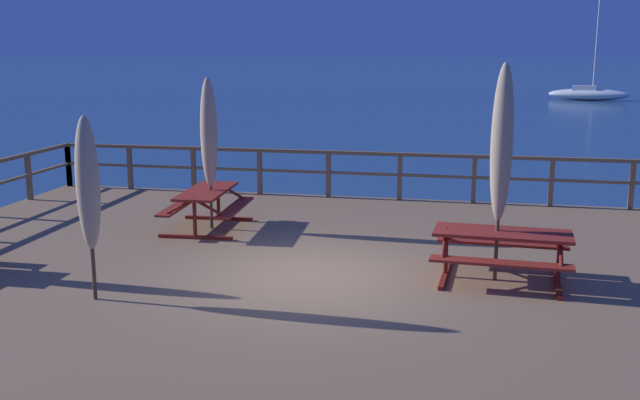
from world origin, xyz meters
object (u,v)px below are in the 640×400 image
Objects in this scene: picnic_table_front_right at (502,245)px; sailboat_distant at (588,94)px; picnic_table_front_left at (207,201)px; patio_umbrella_tall_mid_right at (209,134)px; patio_umbrella_tall_front at (502,144)px; patio_umbrella_short_back at (88,184)px.

sailboat_distant is (8.55, 49.33, -0.69)m from picnic_table_front_right.
picnic_table_front_left is at bearing 158.42° from picnic_table_front_right.
patio_umbrella_tall_front reaches higher than patio_umbrella_tall_mid_right.
patio_umbrella_short_back is (-0.21, -4.13, -0.21)m from patio_umbrella_tall_mid_right.
sailboat_distant reaches higher than patio_umbrella_tall_front.
sailboat_distant is (13.97, 47.19, -0.68)m from picnic_table_front_left.
patio_umbrella_short_back is at bearing -91.91° from picnic_table_front_left.
patio_umbrella_tall_front is at bearing -99.93° from sailboat_distant.
patio_umbrella_tall_front reaches higher than picnic_table_front_left.
picnic_table_front_right is at bearing -22.12° from patio_umbrella_tall_mid_right.
patio_umbrella_tall_front is at bearing -21.49° from picnic_table_front_left.
picnic_table_front_left is 0.25× the size of sailboat_distant.
patio_umbrella_tall_mid_right is 5.69m from patio_umbrella_tall_front.
patio_umbrella_tall_front reaches higher than picnic_table_front_right.
picnic_table_front_left is 0.67× the size of patio_umbrella_tall_mid_right.
picnic_table_front_left is at bearing -157.71° from patio_umbrella_tall_mid_right.
sailboat_distant is (14.11, 51.29, -1.75)m from patio_umbrella_short_back.
sailboat_distant reaches higher than picnic_table_front_right.
picnic_table_front_right is 50.07m from sailboat_distant.
sailboat_distant is (8.63, 49.29, -2.18)m from patio_umbrella_tall_front.
patio_umbrella_tall_front is (5.34, -2.10, 1.50)m from picnic_table_front_left.
sailboat_distant reaches higher than patio_umbrella_short_back.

